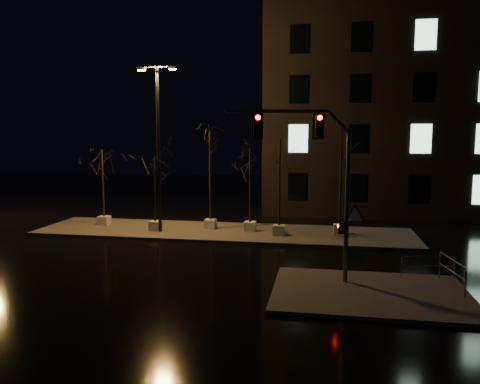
# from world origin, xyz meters

# --- Properties ---
(ground) EXTENTS (90.00, 90.00, 0.00)m
(ground) POSITION_xyz_m (0.00, 0.00, 0.00)
(ground) COLOR black
(ground) RESTS_ON ground
(median) EXTENTS (22.00, 5.00, 0.15)m
(median) POSITION_xyz_m (0.00, 6.00, 0.07)
(median) COLOR #4C4843
(median) RESTS_ON ground
(sidewalk_corner) EXTENTS (7.00, 5.00, 0.15)m
(sidewalk_corner) POSITION_xyz_m (7.50, -3.50, 0.07)
(sidewalk_corner) COLOR #4C4843
(sidewalk_corner) RESTS_ON ground
(building) EXTENTS (25.00, 12.00, 15.00)m
(building) POSITION_xyz_m (14.00, 18.00, 7.50)
(building) COLOR black
(building) RESTS_ON ground
(tree_0) EXTENTS (1.80, 1.80, 4.85)m
(tree_0) POSITION_xyz_m (-7.72, 6.47, 3.83)
(tree_0) COLOR silver
(tree_0) RESTS_ON median
(tree_1) EXTENTS (1.80, 1.80, 4.35)m
(tree_1) POSITION_xyz_m (-3.96, 5.45, 3.45)
(tree_1) COLOR silver
(tree_1) RESTS_ON median
(tree_2) EXTENTS (1.80, 1.80, 5.96)m
(tree_2) POSITION_xyz_m (-0.89, 6.55, 4.67)
(tree_2) COLOR silver
(tree_2) RESTS_ON median
(tree_3) EXTENTS (1.80, 1.80, 4.95)m
(tree_3) POSITION_xyz_m (1.57, 6.24, 3.91)
(tree_3) COLOR silver
(tree_3) RESTS_ON median
(tree_4) EXTENTS (1.80, 1.80, 5.49)m
(tree_4) POSITION_xyz_m (3.35, 5.44, 4.31)
(tree_4) COLOR silver
(tree_4) RESTS_ON median
(tree_5) EXTENTS (1.80, 1.80, 6.42)m
(tree_5) POSITION_xyz_m (6.71, 6.27, 5.02)
(tree_5) COLOR silver
(tree_5) RESTS_ON median
(traffic_signal_mast) EXTENTS (5.26, 1.24, 6.55)m
(traffic_signal_mast) POSITION_xyz_m (5.62, -2.74, 4.45)
(traffic_signal_mast) COLOR #585B60
(traffic_signal_mast) RESTS_ON sidewalk_corner
(streetlight_main) EXTENTS (2.36, 0.40, 9.45)m
(streetlight_main) POSITION_xyz_m (-3.58, 5.17, 5.60)
(streetlight_main) COLOR black
(streetlight_main) RESTS_ON median
(guard_rail_a) EXTENTS (2.04, 0.21, 0.88)m
(guard_rail_a) POSITION_xyz_m (9.87, -1.50, 0.73)
(guard_rail_a) COLOR #585B60
(guard_rail_a) RESTS_ON sidewalk_corner
(guard_rail_b) EXTENTS (0.39, 2.25, 1.08)m
(guard_rail_b) POSITION_xyz_m (10.50, -2.54, 0.85)
(guard_rail_b) COLOR #585B60
(guard_rail_b) RESTS_ON sidewalk_corner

